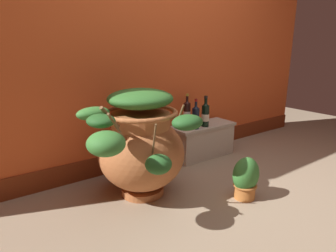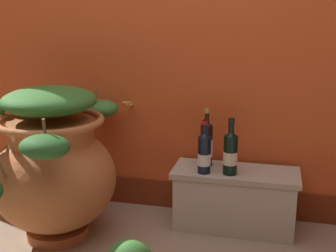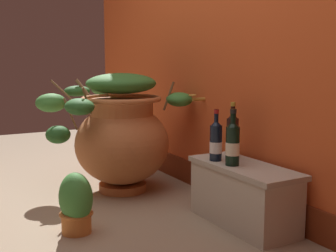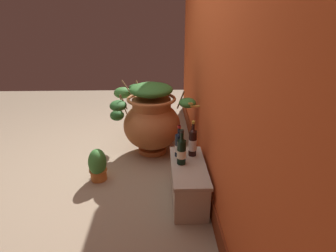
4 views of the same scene
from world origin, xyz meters
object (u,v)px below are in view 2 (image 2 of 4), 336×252
at_px(terracotta_urn, 50,165).
at_px(wine_bottle_left, 230,151).
at_px(wine_bottle_middle, 204,152).
at_px(wine_bottle_right, 206,143).

height_order(terracotta_urn, wine_bottle_left, terracotta_urn).
bearing_deg(wine_bottle_middle, terracotta_urn, -160.76).
relative_size(wine_bottle_left, wine_bottle_middle, 1.05).
xyz_separation_m(wine_bottle_middle, wine_bottle_right, (-0.01, 0.13, 0.02)).
relative_size(terracotta_urn, wine_bottle_middle, 3.32).
distance_m(wine_bottle_left, wine_bottle_middle, 0.14).
height_order(terracotta_urn, wine_bottle_right, terracotta_urn).
distance_m(terracotta_urn, wine_bottle_left, 0.98).
bearing_deg(wine_bottle_middle, wine_bottle_left, 5.21).
distance_m(wine_bottle_middle, wine_bottle_right, 0.13).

